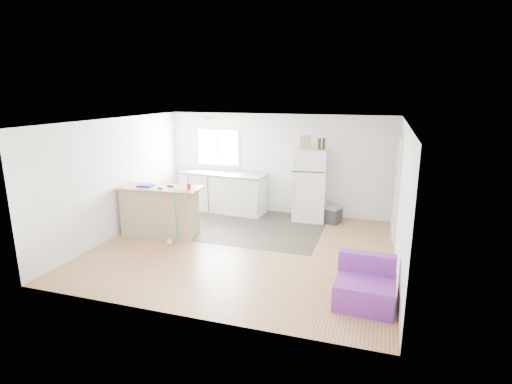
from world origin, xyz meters
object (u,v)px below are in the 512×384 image
at_px(mop, 172,233).
at_px(purple_seat, 365,287).
at_px(peninsula, 160,211).
at_px(red_cup, 189,186).
at_px(cleaner_jug, 169,231).
at_px(blue_tray, 145,186).
at_px(kitchen_cabinets, 223,192).
at_px(cardboard_box, 305,142).
at_px(cooler, 329,213).
at_px(bottle_right, 324,144).
at_px(refrigerator, 310,185).
at_px(bottle_left, 319,144).

bearing_deg(mop, purple_seat, -42.14).
height_order(peninsula, red_cup, red_cup).
distance_m(purple_seat, cleaner_jug, 4.21).
bearing_deg(cleaner_jug, blue_tray, 150.02).
xyz_separation_m(kitchen_cabinets, cardboard_box, (2.04, -0.10, 1.32)).
xyz_separation_m(cooler, cardboard_box, (-0.60, -0.01, 1.60)).
distance_m(kitchen_cabinets, bottle_right, 2.77).
relative_size(peninsula, purple_seat, 2.06).
distance_m(peninsula, cooler, 3.76).
xyz_separation_m(blue_tray, cardboard_box, (2.91, 1.93, 0.76)).
height_order(kitchen_cabinets, refrigerator, refrigerator).
bearing_deg(cardboard_box, cleaner_jug, -140.06).
relative_size(cooler, blue_tray, 2.08).
bearing_deg(peninsula, cleaner_jug, -26.50).
height_order(kitchen_cabinets, cooler, kitchen_cabinets).
relative_size(purple_seat, bottle_right, 3.32).
bearing_deg(blue_tray, kitchen_cabinets, 66.83).
height_order(cleaner_jug, bottle_left, bottle_left).
distance_m(cleaner_jug, blue_tray, 1.06).
bearing_deg(refrigerator, red_cup, -140.38).
bearing_deg(bottle_left, cooler, -0.76).
height_order(cooler, red_cup, red_cup).
distance_m(cardboard_box, bottle_right, 0.41).
xyz_separation_m(blue_tray, bottle_right, (3.32, 2.00, 0.74)).
relative_size(cleaner_jug, bottle_right, 1.21).
bearing_deg(kitchen_cabinets, refrigerator, 4.47).
relative_size(red_cup, cardboard_box, 0.40).
relative_size(mop, blue_tray, 3.75).
bearing_deg(cooler, peninsula, -128.59).
bearing_deg(bottle_right, mop, -137.19).
distance_m(refrigerator, purple_seat, 3.87).
bearing_deg(cleaner_jug, refrigerator, 16.25).
height_order(mop, blue_tray, mop).
height_order(peninsula, cardboard_box, cardboard_box).
relative_size(peninsula, bottle_right, 6.84).
bearing_deg(bottle_left, mop, -136.82).
xyz_separation_m(refrigerator, purple_seat, (1.43, -3.55, -0.59)).
xyz_separation_m(cooler, blue_tray, (-3.51, -1.94, 0.84)).
bearing_deg(refrigerator, bottle_left, -21.97).
bearing_deg(mop, peninsula, 115.11).
bearing_deg(cleaner_jug, peninsula, 134.27).
xyz_separation_m(purple_seat, blue_tray, (-4.47, 1.54, 0.80)).
bearing_deg(bottle_right, cleaner_jug, -143.52).
bearing_deg(bottle_right, cooler, -17.11).
relative_size(purple_seat, bottle_left, 3.32).
xyz_separation_m(cleaner_jug, bottle_left, (2.70, 2.01, 1.65)).
bearing_deg(cleaner_jug, cooler, 10.70).
distance_m(peninsula, blue_tray, 0.60).
relative_size(peninsula, refrigerator, 1.03).
relative_size(kitchen_cabinets, refrigerator, 1.34).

